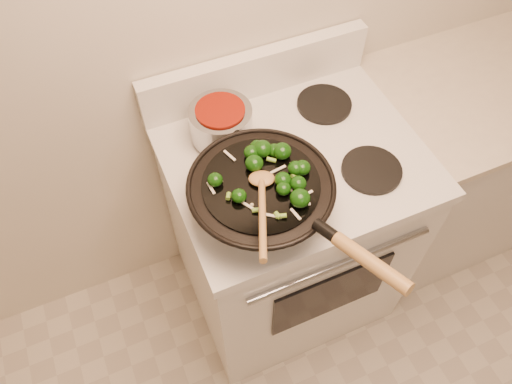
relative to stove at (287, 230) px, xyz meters
name	(u,v)px	position (x,y,z in m)	size (l,w,h in m)	color
stove	(287,230)	(0.00, 0.00, 0.00)	(0.78, 0.67, 1.08)	white
counter_unit	(449,165)	(0.77, 0.03, -0.01)	(0.83, 0.62, 0.91)	silver
wok	(262,196)	(-0.18, -0.16, 0.53)	(0.39, 0.63, 0.21)	black
stirfry	(273,169)	(-0.14, -0.14, 0.60)	(0.27, 0.28, 0.05)	#0D3408
wooden_spoon	(262,200)	(-0.21, -0.22, 0.61)	(0.16, 0.30, 0.10)	#A2763F
saucepan	(221,123)	(-0.18, 0.15, 0.52)	(0.19, 0.31, 0.11)	#989BA0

